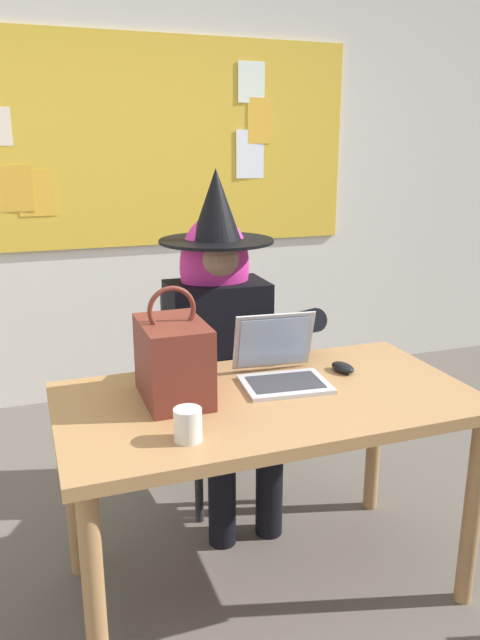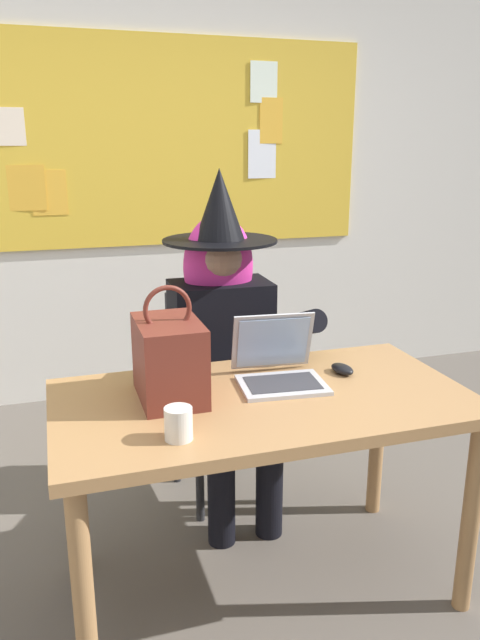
{
  "view_description": "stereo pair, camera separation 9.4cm",
  "coord_description": "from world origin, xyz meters",
  "px_view_note": "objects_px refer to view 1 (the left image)",
  "views": [
    {
      "loc": [
        -0.82,
        -1.59,
        1.54
      ],
      "look_at": [
        -0.08,
        0.47,
        0.91
      ],
      "focal_mm": 34.41,
      "sensor_mm": 36.0,
      "label": 1
    },
    {
      "loc": [
        -0.73,
        -1.62,
        1.54
      ],
      "look_at": [
        -0.08,
        0.47,
        0.91
      ],
      "focal_mm": 34.41,
      "sensor_mm": 36.0,
      "label": 2
    }
  ],
  "objects_px": {
    "handbag": "(173,360)",
    "laptop": "(281,367)",
    "coffee_mug": "(188,425)",
    "desk_main": "(267,421)",
    "chair_at_desk": "(212,381)",
    "computer_mouse": "(343,367)",
    "person_costumed": "(221,327)"
  },
  "relations": [
    {
      "from": "person_costumed",
      "to": "laptop",
      "type": "distance_m",
      "value": 0.5
    },
    {
      "from": "desk_main",
      "to": "laptop",
      "type": "distance_m",
      "value": 0.2
    },
    {
      "from": "laptop",
      "to": "coffee_mug",
      "type": "distance_m",
      "value": 0.54
    },
    {
      "from": "person_costumed",
      "to": "laptop",
      "type": "bearing_deg",
      "value": 7.34
    },
    {
      "from": "person_costumed",
      "to": "computer_mouse",
      "type": "relative_size",
      "value": 13.97
    },
    {
      "from": "chair_at_desk",
      "to": "handbag",
      "type": "bearing_deg",
      "value": -32.28
    },
    {
      "from": "person_costumed",
      "to": "laptop",
      "type": "height_order",
      "value": "person_costumed"
    },
    {
      "from": "laptop",
      "to": "computer_mouse",
      "type": "height_order",
      "value": "laptop"
    },
    {
      "from": "computer_mouse",
      "to": "coffee_mug",
      "type": "height_order",
      "value": "coffee_mug"
    },
    {
      "from": "computer_mouse",
      "to": "coffee_mug",
      "type": "distance_m",
      "value": 0.75
    },
    {
      "from": "handbag",
      "to": "laptop",
      "type": "bearing_deg",
      "value": 4.31
    },
    {
      "from": "person_costumed",
      "to": "handbag",
      "type": "distance_m",
      "value": 0.63
    },
    {
      "from": "desk_main",
      "to": "coffee_mug",
      "type": "xyz_separation_m",
      "value": [
        -0.33,
        -0.22,
        0.14
      ]
    },
    {
      "from": "chair_at_desk",
      "to": "person_costumed",
      "type": "distance_m",
      "value": 0.31
    },
    {
      "from": "desk_main",
      "to": "computer_mouse",
      "type": "distance_m",
      "value": 0.38
    },
    {
      "from": "laptop",
      "to": "coffee_mug",
      "type": "relative_size",
      "value": 3.35
    },
    {
      "from": "computer_mouse",
      "to": "laptop",
      "type": "bearing_deg",
      "value": 168.97
    },
    {
      "from": "computer_mouse",
      "to": "person_costumed",
      "type": "bearing_deg",
      "value": 110.02
    },
    {
      "from": "computer_mouse",
      "to": "coffee_mug",
      "type": "bearing_deg",
      "value": -165.24
    },
    {
      "from": "desk_main",
      "to": "computer_mouse",
      "type": "relative_size",
      "value": 13.21
    },
    {
      "from": "laptop",
      "to": "computer_mouse",
      "type": "distance_m",
      "value": 0.25
    },
    {
      "from": "person_costumed",
      "to": "desk_main",
      "type": "bearing_deg",
      "value": -2.57
    },
    {
      "from": "chair_at_desk",
      "to": "coffee_mug",
      "type": "distance_m",
      "value": 1.05
    },
    {
      "from": "coffee_mug",
      "to": "computer_mouse",
      "type": "bearing_deg",
      "value": 26.09
    },
    {
      "from": "handbag",
      "to": "coffee_mug",
      "type": "xyz_separation_m",
      "value": [
        -0.03,
        -0.3,
        -0.09
      ]
    },
    {
      "from": "desk_main",
      "to": "laptop",
      "type": "bearing_deg",
      "value": 49.09
    },
    {
      "from": "computer_mouse",
      "to": "chair_at_desk",
      "type": "bearing_deg",
      "value": 105.22
    },
    {
      "from": "laptop",
      "to": "coffee_mug",
      "type": "bearing_deg",
      "value": -136.68
    },
    {
      "from": "desk_main",
      "to": "chair_at_desk",
      "type": "xyz_separation_m",
      "value": [
        0.03,
        0.73,
        -0.13
      ]
    },
    {
      "from": "handbag",
      "to": "coffee_mug",
      "type": "relative_size",
      "value": 3.98
    },
    {
      "from": "handbag",
      "to": "coffee_mug",
      "type": "distance_m",
      "value": 0.31
    },
    {
      "from": "laptop",
      "to": "handbag",
      "type": "distance_m",
      "value": 0.4
    }
  ]
}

